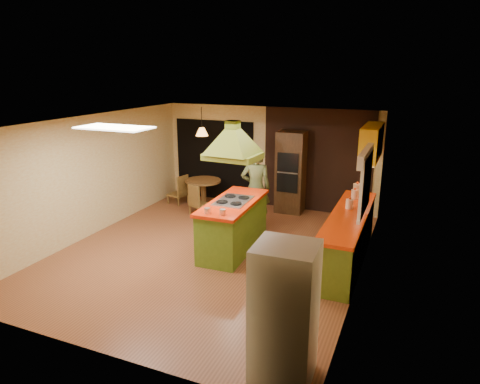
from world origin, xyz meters
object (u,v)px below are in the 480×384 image
at_px(refrigerator, 284,314).
at_px(dining_table, 203,188).
at_px(man, 256,188).
at_px(wall_oven, 291,172).
at_px(kitchen_island, 233,225).
at_px(canister_large, 357,189).

bearing_deg(refrigerator, dining_table, 123.04).
xyz_separation_m(man, refrigerator, (2.00, -4.41, -0.07)).
bearing_deg(wall_oven, refrigerator, -75.44).
height_order(man, refrigerator, man).
height_order(kitchen_island, dining_table, kitchen_island).
height_order(refrigerator, dining_table, refrigerator).
bearing_deg(refrigerator, wall_oven, 103.23).
relative_size(man, wall_oven, 0.90).
relative_size(kitchen_island, canister_large, 8.63).
relative_size(kitchen_island, refrigerator, 1.23).
bearing_deg(dining_table, wall_oven, 11.12).
bearing_deg(kitchen_island, wall_oven, 80.46).
xyz_separation_m(kitchen_island, canister_large, (2.07, 1.55, 0.54)).
bearing_deg(canister_large, refrigerator, -91.42).
bearing_deg(dining_table, man, -26.91).
bearing_deg(man, dining_table, -47.89).
relative_size(kitchen_island, wall_oven, 1.02).
distance_m(kitchen_island, refrigerator, 3.65).
height_order(refrigerator, canister_large, refrigerator).
bearing_deg(man, kitchen_island, 71.15).
height_order(man, canister_large, man).
relative_size(man, canister_large, 7.62).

